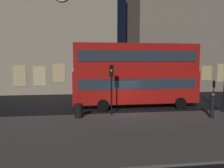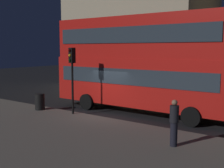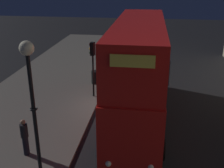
{
  "view_description": "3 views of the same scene",
  "coord_description": "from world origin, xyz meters",
  "px_view_note": "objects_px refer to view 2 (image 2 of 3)",
  "views": [
    {
      "loc": [
        -3.15,
        -15.96,
        4.05
      ],
      "look_at": [
        -1.09,
        0.21,
        2.3
      ],
      "focal_mm": 32.7,
      "sensor_mm": 36.0,
      "label": 1
    },
    {
      "loc": [
        10.05,
        -12.85,
        3.8
      ],
      "look_at": [
        0.3,
        0.38,
        1.79
      ],
      "focal_mm": 46.45,
      "sensor_mm": 36.0,
      "label": 2
    },
    {
      "loc": [
        15.67,
        2.48,
        7.78
      ],
      "look_at": [
        -0.72,
        0.17,
        1.31
      ],
      "focal_mm": 44.31,
      "sensor_mm": 36.0,
      "label": 3
    }
  ],
  "objects_px": {
    "traffic_light_near_kerb": "(72,66)",
    "pedestrian": "(174,122)",
    "double_decker_bus": "(140,60)",
    "litter_bin": "(40,102)"
  },
  "relations": [
    {
      "from": "traffic_light_near_kerb",
      "to": "pedestrian",
      "type": "relative_size",
      "value": 2.09
    },
    {
      "from": "double_decker_bus",
      "to": "traffic_light_near_kerb",
      "type": "relative_size",
      "value": 2.98
    },
    {
      "from": "double_decker_bus",
      "to": "litter_bin",
      "type": "bearing_deg",
      "value": -145.25
    },
    {
      "from": "pedestrian",
      "to": "litter_bin",
      "type": "height_order",
      "value": "pedestrian"
    },
    {
      "from": "double_decker_bus",
      "to": "traffic_light_near_kerb",
      "type": "bearing_deg",
      "value": -129.48
    },
    {
      "from": "traffic_light_near_kerb",
      "to": "pedestrian",
      "type": "bearing_deg",
      "value": -5.1
    },
    {
      "from": "traffic_light_near_kerb",
      "to": "pedestrian",
      "type": "height_order",
      "value": "traffic_light_near_kerb"
    },
    {
      "from": "double_decker_bus",
      "to": "pedestrian",
      "type": "height_order",
      "value": "double_decker_bus"
    },
    {
      "from": "pedestrian",
      "to": "litter_bin",
      "type": "bearing_deg",
      "value": 178.68
    },
    {
      "from": "traffic_light_near_kerb",
      "to": "litter_bin",
      "type": "relative_size",
      "value": 3.82
    }
  ]
}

